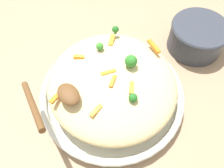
# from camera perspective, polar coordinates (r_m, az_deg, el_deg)

# --- Properties ---
(ground_plane) EXTENTS (2.40, 2.40, 0.00)m
(ground_plane) POSITION_cam_1_polar(r_m,az_deg,el_deg) (0.57, -0.00, -3.56)
(ground_plane) COLOR #9E7F60
(serving_bowl) EXTENTS (0.36, 0.36, 0.04)m
(serving_bowl) POSITION_cam_1_polar(r_m,az_deg,el_deg) (0.55, -0.00, -2.53)
(serving_bowl) COLOR silver
(serving_bowl) RESTS_ON ground_plane
(pasta_mound) EXTENTS (0.30, 0.30, 0.08)m
(pasta_mound) POSITION_cam_1_polar(r_m,az_deg,el_deg) (0.51, -0.00, 0.28)
(pasta_mound) COLOR #DBC689
(pasta_mound) RESTS_ON serving_bowl
(carrot_piece_0) EXTENTS (0.02, 0.03, 0.01)m
(carrot_piece_0) POSITION_cam_1_polar(r_m,az_deg,el_deg) (0.47, -0.97, 3.02)
(carrot_piece_0) COLOR orange
(carrot_piece_0) RESTS_ON pasta_mound
(carrot_piece_1) EXTENTS (0.01, 0.03, 0.01)m
(carrot_piece_1) POSITION_cam_1_polar(r_m,az_deg,el_deg) (0.44, -4.20, -6.88)
(carrot_piece_1) COLOR orange
(carrot_piece_1) RESTS_ON pasta_mound
(carrot_piece_2) EXTENTS (0.02, 0.02, 0.01)m
(carrot_piece_2) POSITION_cam_1_polar(r_m,az_deg,el_deg) (0.51, -8.63, 7.01)
(carrot_piece_2) COLOR orange
(carrot_piece_2) RESTS_ON pasta_mound
(carrot_piece_3) EXTENTS (0.02, 0.03, 0.01)m
(carrot_piece_3) POSITION_cam_1_polar(r_m,az_deg,el_deg) (0.46, -14.59, -3.60)
(carrot_piece_3) COLOR orange
(carrot_piece_3) RESTS_ON pasta_mound
(carrot_piece_4) EXTENTS (0.02, 0.03, 0.01)m
(carrot_piece_4) POSITION_cam_1_polar(r_m,az_deg,el_deg) (0.46, 0.18, 0.74)
(carrot_piece_4) COLOR orange
(carrot_piece_4) RESTS_ON pasta_mound
(carrot_piece_5) EXTENTS (0.03, 0.03, 0.01)m
(carrot_piece_5) POSITION_cam_1_polar(r_m,az_deg,el_deg) (0.46, 5.08, -0.97)
(carrot_piece_5) COLOR orange
(carrot_piece_5) RESTS_ON pasta_mound
(carrot_piece_6) EXTENTS (0.03, 0.03, 0.01)m
(carrot_piece_6) POSITION_cam_1_polar(r_m,az_deg,el_deg) (0.54, -0.08, 11.36)
(carrot_piece_6) COLOR orange
(carrot_piece_6) RESTS_ON pasta_mound
(carrot_piece_7) EXTENTS (0.04, 0.02, 0.01)m
(carrot_piece_7) POSITION_cam_1_polar(r_m,az_deg,el_deg) (0.54, 11.04, 9.42)
(carrot_piece_7) COLOR orange
(carrot_piece_7) RESTS_ON pasta_mound
(broccoli_floret_0) EXTENTS (0.03, 0.03, 0.03)m
(broccoli_floret_0) POSITION_cam_1_polar(r_m,az_deg,el_deg) (0.48, 4.96, 5.91)
(broccoli_floret_0) COLOR #296820
(broccoli_floret_0) RESTS_ON pasta_mound
(broccoli_floret_1) EXTENTS (0.02, 0.02, 0.02)m
(broccoli_floret_1) POSITION_cam_1_polar(r_m,az_deg,el_deg) (0.44, 5.49, -3.61)
(broccoli_floret_1) COLOR #205B1C
(broccoli_floret_1) RESTS_ON pasta_mound
(broccoli_floret_2) EXTENTS (0.02, 0.02, 0.02)m
(broccoli_floret_2) POSITION_cam_1_polar(r_m,az_deg,el_deg) (0.55, 0.89, 13.99)
(broccoli_floret_2) COLOR #205B1C
(broccoli_floret_2) RESTS_ON pasta_mound
(broccoli_floret_3) EXTENTS (0.02, 0.02, 0.02)m
(broccoli_floret_3) POSITION_cam_1_polar(r_m,az_deg,el_deg) (0.51, -3.20, 9.74)
(broccoli_floret_3) COLOR #377928
(broccoli_floret_3) RESTS_ON pasta_mound
(serving_spoon) EXTENTS (0.14, 0.10, 0.06)m
(serving_spoon) POSITION_cam_1_polar(r_m,az_deg,el_deg) (0.44, -14.12, -3.39)
(serving_spoon) COLOR brown
(serving_spoon) RESTS_ON pasta_mound
(companion_bowl) EXTENTS (0.16, 0.16, 0.08)m
(companion_bowl) POSITION_cam_1_polar(r_m,az_deg,el_deg) (0.68, 21.34, 11.62)
(companion_bowl) COLOR #333842
(companion_bowl) RESTS_ON ground_plane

